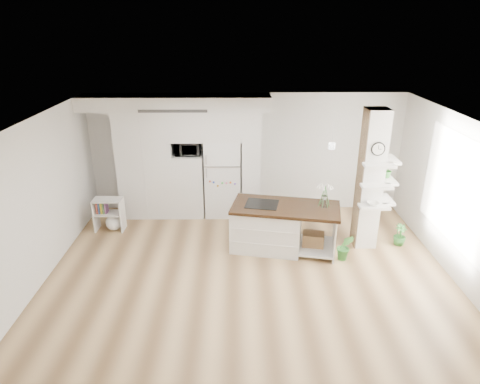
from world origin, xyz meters
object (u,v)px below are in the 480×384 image
Objects in this scene: kitchen_island at (273,226)px; refrigerator at (223,177)px; floor_plant_a at (345,247)px; bookshelf at (111,216)px.

refrigerator is at bearing 133.22° from kitchen_island.
floor_plant_a is at bearing -9.07° from kitchen_island.
bookshelf is 1.34× the size of floor_plant_a.
refrigerator is 2.55m from bookshelf.
refrigerator reaches higher than bookshelf.
bookshelf is (-2.34, -0.82, -0.57)m from refrigerator.
refrigerator is 0.81× the size of kitchen_island.
refrigerator is at bearing 137.77° from floor_plant_a.
floor_plant_a is (2.30, -2.09, -0.61)m from refrigerator.
kitchen_island is 3.06× the size of bookshelf.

